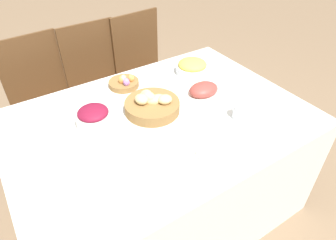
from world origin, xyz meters
TOP-DOWN VIEW (x-y plane):
  - ground_plane at (0.00, 0.00)m, footprint 12.00×12.00m
  - dining_table at (0.00, 0.00)m, footprint 1.55×1.10m
  - chair_far_right at (0.40, 0.87)m, footprint 0.45×0.45m
  - chair_far_center at (-0.00, 0.87)m, footprint 0.43×0.43m
  - chair_far_left at (-0.42, 0.87)m, footprint 0.45×0.45m
  - bread_basket at (-0.00, 0.08)m, footprint 0.30×0.30m
  - egg_basket at (-0.01, 0.39)m, footprint 0.18×0.18m
  - ham_platter at (0.33, 0.05)m, footprint 0.28×0.20m
  - pineapple_bowl at (0.44, 0.30)m, footprint 0.22×0.22m
  - beet_salad_bowl at (-0.31, 0.14)m, footprint 0.18×0.18m
  - dinner_plate at (0.12, -0.38)m, footprint 0.27×0.27m
  - fork at (-0.04, -0.38)m, footprint 0.01×0.17m
  - knife at (0.28, -0.38)m, footprint 0.01×0.17m
  - spoon at (0.31, -0.38)m, footprint 0.01×0.17m
  - drinking_cup at (0.35, -0.22)m, footprint 0.07×0.07m
  - butter_dish at (-0.15, -0.20)m, footprint 0.10×0.06m

SIDE VIEW (x-z plane):
  - ground_plane at x=0.00m, z-range 0.00..0.00m
  - dining_table at x=0.00m, z-range 0.00..0.73m
  - chair_far_right at x=0.40m, z-range 0.03..0.97m
  - chair_far_center at x=0.00m, z-range 0.03..0.97m
  - chair_far_left at x=-0.42m, z-range 0.03..0.97m
  - fork at x=-0.04m, z-range 0.73..0.74m
  - knife at x=0.28m, z-range 0.73..0.74m
  - spoon at x=0.31m, z-range 0.73..0.74m
  - dinner_plate at x=0.12m, z-range 0.73..0.74m
  - butter_dish at x=-0.15m, z-range 0.73..0.76m
  - ham_platter at x=0.33m, z-range 0.72..0.80m
  - egg_basket at x=-0.01m, z-range 0.72..0.80m
  - drinking_cup at x=0.35m, z-range 0.73..0.81m
  - bread_basket at x=0.00m, z-range 0.72..0.83m
  - pineapple_bowl at x=0.44m, z-range 0.73..0.82m
  - beet_salad_bowl at x=-0.31m, z-range 0.73..0.83m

